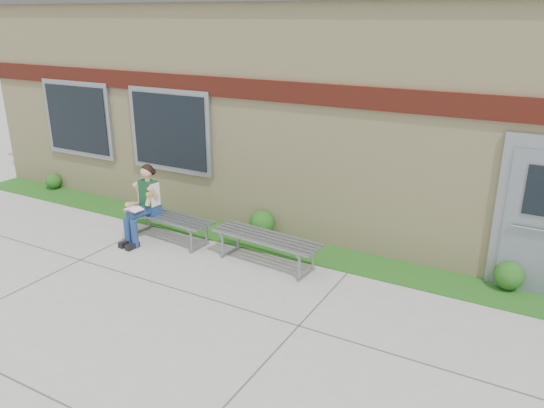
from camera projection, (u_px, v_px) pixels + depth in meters
The scene contains 9 objects.
ground at pixel (213, 324), 6.90m from camera, with size 80.00×80.00×0.00m, color #9E9E99.
grass_strip at pixel (301, 250), 9.03m from camera, with size 16.00×0.80×0.02m, color #124613.
school_building at pixel (374, 100), 11.11m from camera, with size 16.20×6.22×4.20m.
bench_left at pixel (168, 221), 9.37m from camera, with size 1.79×0.62×0.46m.
bench_right at pixel (266, 243), 8.44m from camera, with size 1.88×0.67×0.48m.
girl at pixel (143, 202), 9.24m from camera, with size 0.49×0.84×1.37m.
shrub_west at pixel (53, 181), 12.14m from camera, with size 0.35×0.35×0.35m, color #124613.
shrub_mid at pixel (262, 223), 9.58m from camera, with size 0.45×0.45×0.45m, color #124613.
shrub_east at pixel (509, 275), 7.68m from camera, with size 0.42×0.42×0.42m, color #124613.
Camera 1 is at (3.58, -4.83, 3.80)m, focal length 35.00 mm.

